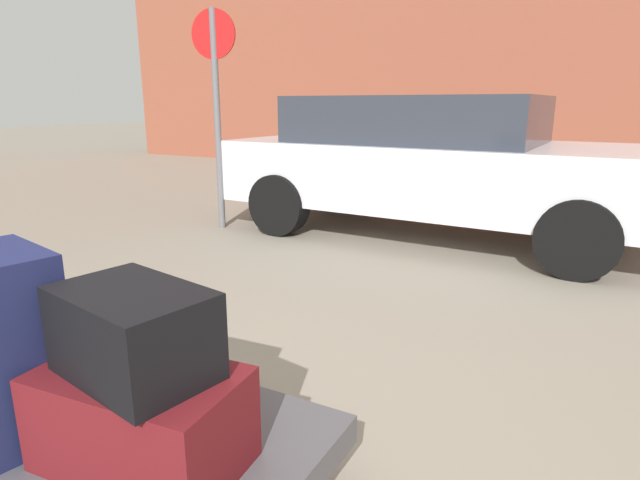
# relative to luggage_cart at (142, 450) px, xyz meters

# --- Properties ---
(luggage_cart) EXTENTS (1.15, 0.80, 0.34)m
(luggage_cart) POSITION_rel_luggage_cart_xyz_m (0.00, 0.00, 0.00)
(luggage_cart) COLOR #4C4C51
(luggage_cart) RESTS_ON ground_plane
(duffel_bag_maroon_front_right) EXTENTS (0.60, 0.39, 0.28)m
(duffel_bag_maroon_front_right) POSITION_rel_luggage_cart_xyz_m (0.13, -0.10, 0.21)
(duffel_bag_maroon_front_right) COLOR maroon
(duffel_bag_maroon_front_right) RESTS_ON luggage_cart
(duffel_bag_teal_rear_right) EXTENTS (0.54, 0.32, 0.35)m
(duffel_bag_teal_rear_right) POSITION_rel_luggage_cart_xyz_m (-0.21, 0.21, 0.25)
(duffel_bag_teal_rear_right) COLOR #144C51
(duffel_bag_teal_rear_right) RESTS_ON luggage_cart
(suitcase_navy_center) EXTENTS (0.42, 0.35, 0.59)m
(suitcase_navy_center) POSITION_rel_luggage_cart_xyz_m (-0.34, -0.19, 0.37)
(suitcase_navy_center) COLOR #191E47
(suitcase_navy_center) RESTS_ON luggage_cart
(duffel_bag_black_topmost_pile) EXTENTS (0.48, 0.36, 0.24)m
(duffel_bag_black_topmost_pile) POSITION_rel_luggage_cart_xyz_m (0.13, -0.10, 0.48)
(duffel_bag_black_topmost_pile) COLOR black
(duffel_bag_black_topmost_pile) RESTS_ON duffel_bag_maroon_front_right
(parked_car) EXTENTS (4.36, 2.04, 1.42)m
(parked_car) POSITION_rel_luggage_cart_xyz_m (-0.37, 4.34, 0.49)
(parked_car) COLOR silver
(parked_car) RESTS_ON ground_plane
(no_parking_sign) EXTENTS (0.50, 0.11, 2.29)m
(no_parking_sign) POSITION_rel_luggage_cart_xyz_m (-2.50, 3.51, 1.15)
(no_parking_sign) COLOR slate
(no_parking_sign) RESTS_ON ground_plane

